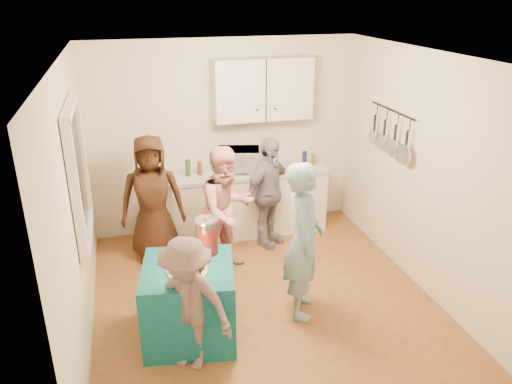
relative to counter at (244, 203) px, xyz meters
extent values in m
plane|color=brown|center=(-0.20, -1.70, -0.43)|extent=(4.00, 4.00, 0.00)
plane|color=white|center=(-0.20, -1.70, 2.17)|extent=(4.00, 4.00, 0.00)
plane|color=silver|center=(-0.20, 0.30, 0.87)|extent=(3.60, 3.60, 0.00)
plane|color=silver|center=(-2.00, -1.70, 0.87)|extent=(4.00, 4.00, 0.00)
plane|color=silver|center=(1.60, -1.70, 0.87)|extent=(4.00, 4.00, 0.00)
cube|color=black|center=(-1.97, -1.40, 1.12)|extent=(0.04, 1.00, 1.20)
cube|color=white|center=(0.00, 0.00, 0.00)|extent=(2.20, 0.58, 0.86)
cube|color=beige|center=(0.00, 0.00, 0.46)|extent=(2.24, 0.62, 0.05)
cube|color=white|center=(0.30, 0.15, 1.52)|extent=(1.30, 0.30, 0.80)
cube|color=black|center=(1.52, -1.00, 1.17)|extent=(0.12, 1.00, 0.60)
imported|color=white|center=(-0.07, 0.00, 0.63)|extent=(0.62, 0.49, 0.30)
cube|color=#0F5C69|center=(-1.05, -2.05, -0.05)|extent=(0.98, 0.98, 0.76)
cylinder|color=red|center=(-0.82, -1.82, 0.50)|extent=(0.22, 0.22, 0.34)
imported|color=#82ACBE|center=(0.13, -1.96, 0.40)|extent=(0.56, 0.70, 1.66)
imported|color=#593119|center=(-1.25, -0.39, 0.36)|extent=(0.81, 0.55, 1.59)
imported|color=pink|center=(-0.44, -0.92, 0.34)|extent=(0.93, 0.84, 1.55)
imported|color=#151035|center=(0.21, -0.43, 0.30)|extent=(0.90, 0.79, 1.46)
imported|color=#604E4D|center=(-1.12, -2.47, 0.21)|extent=(0.95, 0.85, 1.27)
camera|label=1|loc=(-1.49, -6.11, 2.75)|focal=35.00mm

